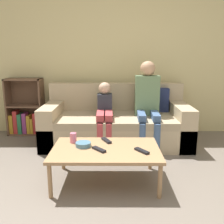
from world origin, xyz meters
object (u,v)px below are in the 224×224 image
at_px(tv_remote_0, 106,140).
at_px(snack_bowl, 83,144).
at_px(person_child, 105,111).
at_px(cup_near, 73,138).
at_px(coffee_table, 106,151).
at_px(couch, 117,124).
at_px(tv_remote_2, 142,151).
at_px(tv_remote_1, 99,149).
at_px(bookshelf, 26,113).
at_px(person_adult, 147,98).

bearing_deg(tv_remote_0, snack_bowl, -173.52).
relative_size(person_child, cup_near, 8.52).
bearing_deg(coffee_table, person_child, 92.47).
relative_size(tv_remote_0, snack_bowl, 1.11).
bearing_deg(snack_bowl, couch, 72.81).
relative_size(coffee_table, cup_near, 10.25).
distance_m(couch, tv_remote_2, 1.32).
bearing_deg(tv_remote_1, person_child, 47.59).
height_order(couch, person_child, person_child).
bearing_deg(coffee_table, cup_near, 153.86).
height_order(coffee_table, snack_bowl, snack_bowl).
relative_size(couch, bookshelf, 2.28).
distance_m(tv_remote_1, tv_remote_2, 0.42).
bearing_deg(person_adult, tv_remote_1, -115.77).
bearing_deg(person_adult, tv_remote_2, -97.62).
bearing_deg(cup_near, snack_bowl, -44.91).
relative_size(coffee_table, snack_bowl, 6.85).
xyz_separation_m(tv_remote_1, snack_bowl, (-0.17, 0.11, 0.01)).
height_order(couch, tv_remote_2, couch).
bearing_deg(couch, tv_remote_0, -97.16).
relative_size(couch, person_child, 2.32).
distance_m(person_child, cup_near, 0.94).
relative_size(bookshelf, person_adult, 0.76).
xyz_separation_m(bookshelf, person_child, (1.31, -0.56, 0.16)).
distance_m(cup_near, tv_remote_0, 0.36).
bearing_deg(snack_bowl, tv_remote_0, 33.30).
bearing_deg(person_child, tv_remote_0, -87.97).
distance_m(couch, snack_bowl, 1.22).
height_order(bookshelf, tv_remote_0, bookshelf).
xyz_separation_m(bookshelf, person_adult, (1.92, -0.49, 0.33)).
bearing_deg(coffee_table, tv_remote_2, -14.41).
distance_m(bookshelf, tv_remote_2, 2.41).
distance_m(coffee_table, tv_remote_1, 0.10).
distance_m(coffee_table, tv_remote_0, 0.21).
relative_size(tv_remote_2, snack_bowl, 1.05).
relative_size(tv_remote_0, tv_remote_1, 1.09).
bearing_deg(person_adult, coffee_table, -114.36).
distance_m(couch, bookshelf, 1.54).
relative_size(person_child, snack_bowl, 5.70).
height_order(person_adult, snack_bowl, person_adult).
bearing_deg(tv_remote_2, snack_bowl, 129.61).
bearing_deg(coffee_table, tv_remote_1, -138.86).
bearing_deg(coffee_table, person_adult, 63.59).
relative_size(person_adult, snack_bowl, 7.60).
height_order(couch, person_adult, person_adult).
height_order(person_child, tv_remote_0, person_child).
bearing_deg(tv_remote_1, snack_bowl, 105.37).
relative_size(coffee_table, tv_remote_2, 6.51).
height_order(coffee_table, person_adult, person_adult).
height_order(coffee_table, cup_near, cup_near).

